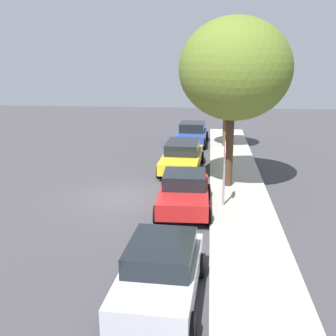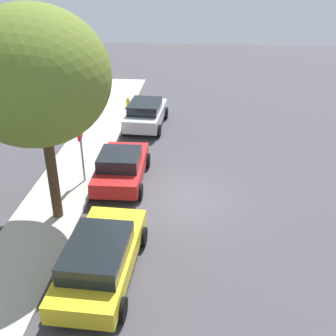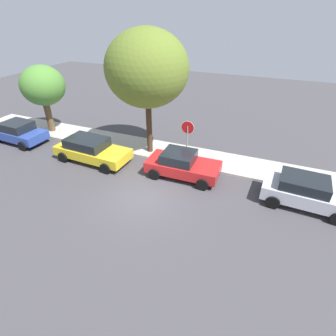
{
  "view_description": "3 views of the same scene",
  "coord_description": "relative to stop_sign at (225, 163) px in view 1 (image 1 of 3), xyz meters",
  "views": [
    {
      "loc": [
        16.28,
        3.37,
        5.82
      ],
      "look_at": [
        -0.0,
        1.77,
        1.33
      ],
      "focal_mm": 45.0,
      "sensor_mm": 36.0,
      "label": 1
    },
    {
      "loc": [
        -13.89,
        -0.69,
        8.57
      ],
      "look_at": [
        -0.2,
        0.47,
        1.42
      ],
      "focal_mm": 45.0,
      "sensor_mm": 36.0,
      "label": 2
    },
    {
      "loc": [
        5.11,
        -9.23,
        8.03
      ],
      "look_at": [
        1.01,
        0.69,
        1.48
      ],
      "focal_mm": 28.0,
      "sensor_mm": 36.0,
      "label": 3
    }
  ],
  "objects": [
    {
      "name": "ground_plane",
      "position": [
        -0.86,
        -3.99,
        -1.83
      ],
      "size": [
        60.0,
        60.0,
        0.0
      ],
      "primitive_type": "plane",
      "color": "#423F44"
    },
    {
      "name": "sidewalk_curb",
      "position": [
        -0.86,
        0.71,
        -1.76
      ],
      "size": [
        32.0,
        2.43,
        0.14
      ],
      "primitive_type": "cube",
      "color": "#B2ADA3",
      "rests_on": "ground_plane"
    },
    {
      "name": "stop_sign",
      "position": [
        0.0,
        0.0,
        0.0
      ],
      "size": [
        0.78,
        0.08,
        2.66
      ],
      "color": "gray",
      "rests_on": "ground_plane"
    },
    {
      "name": "parked_car_red",
      "position": [
        0.25,
        -1.49,
        -1.12
      ],
      "size": [
        3.99,
        2.09,
        1.42
      ],
      "color": "red",
      "rests_on": "ground_plane"
    },
    {
      "name": "parked_car_yellow",
      "position": [
        -5.44,
        -1.94,
        -1.1
      ],
      "size": [
        4.66,
        2.22,
        1.41
      ],
      "color": "yellow",
      "rests_on": "ground_plane"
    },
    {
      "name": "parked_car_silver",
      "position": [
        6.44,
        -1.69,
        -1.07
      ],
      "size": [
        4.02,
        2.15,
        1.45
      ],
      "color": "silver",
      "rests_on": "ground_plane"
    },
    {
      "name": "parked_car_blue",
      "position": [
        -11.71,
        -1.7,
        -1.09
      ],
      "size": [
        3.97,
        2.11,
        1.46
      ],
      "color": "#2D479E",
      "rests_on": "ground_plane"
    },
    {
      "name": "street_tree_near_corner",
      "position": [
        -10.84,
        0.55,
        1.58
      ],
      "size": [
        2.98,
        2.98,
        4.82
      ],
      "color": "brown",
      "rests_on": "ground_plane"
    },
    {
      "name": "street_tree_mid_block",
      "position": [
        -2.63,
        0.4,
        3.32
      ],
      "size": [
        4.7,
        4.7,
        7.3
      ],
      "color": "#422D1E",
      "rests_on": "ground_plane"
    }
  ]
}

